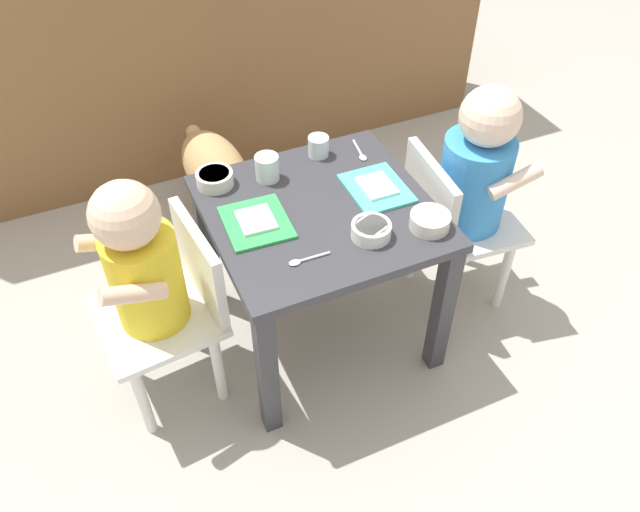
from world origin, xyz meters
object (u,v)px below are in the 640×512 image
object	(u,v)px
food_tray_right	(377,188)
veggie_bowl_near	(215,178)
seated_child_right	(472,177)
spoon_by_right_tray	(305,260)
water_cup_right	(318,147)
spoon_by_left_tray	(360,153)
dining_table	(320,235)
water_cup_left	(267,169)
cereal_bowl_left_side	(371,230)
food_tray_left	(256,222)
seated_child_left	(149,272)
dog	(219,172)
veggie_bowl_far	(430,221)

from	to	relation	value
food_tray_right	veggie_bowl_near	xyz separation A→B (m)	(-0.37, 0.19, 0.01)
seated_child_right	spoon_by_right_tray	distance (m)	0.56
water_cup_right	spoon_by_left_tray	world-z (taller)	water_cup_right
dining_table	food_tray_right	world-z (taller)	food_tray_right
water_cup_left	cereal_bowl_left_side	world-z (taller)	water_cup_left
seated_child_right	food_tray_left	bearing A→B (deg)	177.05
seated_child_left	food_tray_right	size ratio (longest dim) A/B	3.83
food_tray_left	cereal_bowl_left_side	bearing A→B (deg)	-33.39
food_tray_left	water_cup_right	distance (m)	0.32
seated_child_left	cereal_bowl_left_side	world-z (taller)	seated_child_left
dining_table	dog	bearing A→B (deg)	100.80
food_tray_left	veggie_bowl_near	xyz separation A→B (m)	(-0.04, 0.19, 0.01)
seated_child_left	water_cup_left	distance (m)	0.41
dog	veggie_bowl_far	distance (m)	0.84
seated_child_left	water_cup_right	size ratio (longest dim) A/B	12.09
seated_child_left	veggie_bowl_far	world-z (taller)	seated_child_left
water_cup_left	water_cup_right	bearing A→B (deg)	14.94
seated_child_left	seated_child_right	world-z (taller)	seated_child_right
food_tray_right	water_cup_right	distance (m)	0.21
seated_child_left	dog	bearing A→B (deg)	60.61
spoon_by_left_tray	water_cup_right	bearing A→B (deg)	158.89
water_cup_right	veggie_bowl_far	size ratio (longest dim) A/B	0.59
cereal_bowl_left_side	veggie_bowl_near	xyz separation A→B (m)	(-0.27, 0.34, 0.00)
dog	spoon_by_left_tray	xyz separation A→B (m)	(0.30, -0.39, 0.24)
dining_table	cereal_bowl_left_side	bearing A→B (deg)	-64.48
food_tray_right	spoon_by_left_tray	distance (m)	0.16
water_cup_left	veggie_bowl_near	size ratio (longest dim) A/B	0.71
dining_table	veggie_bowl_far	size ratio (longest dim) A/B	5.66
veggie_bowl_near	veggie_bowl_far	bearing A→B (deg)	-41.50
dining_table	spoon_by_left_tray	distance (m)	0.27
veggie_bowl_near	spoon_by_right_tray	world-z (taller)	veggie_bowl_near
dining_table	food_tray_right	bearing A→B (deg)	3.65
seated_child_right	food_tray_left	distance (m)	0.60
dog	food_tray_left	xyz separation A→B (m)	(-0.05, -0.55, 0.24)
dog	food_tray_left	bearing A→B (deg)	-95.62
food_tray_left	seated_child_right	bearing A→B (deg)	-2.95
food_tray_left	spoon_by_right_tray	bearing A→B (deg)	-71.06
seated_child_right	veggie_bowl_near	distance (m)	0.68
dog	cereal_bowl_left_side	distance (m)	0.77
seated_child_right	water_cup_left	distance (m)	0.55
water_cup_right	spoon_by_right_tray	distance (m)	0.42
seated_child_left	veggie_bowl_near	distance (m)	0.32
seated_child_right	food_tray_right	xyz separation A→B (m)	(-0.27, 0.03, 0.03)
spoon_by_right_tray	food_tray_right	bearing A→B (deg)	31.55
dining_table	veggie_bowl_near	distance (m)	0.30
food_tray_left	spoon_by_left_tray	distance (m)	0.39
seated_child_left	spoon_by_left_tray	world-z (taller)	seated_child_left
dining_table	seated_child_left	xyz separation A→B (m)	(-0.43, -0.01, 0.06)
dog	food_tray_left	size ratio (longest dim) A/B	2.69
food_tray_right	veggie_bowl_far	world-z (taller)	veggie_bowl_far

